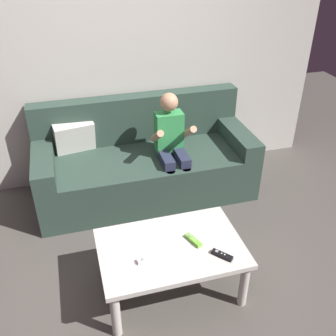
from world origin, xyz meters
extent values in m
plane|color=#4C4742|center=(0.00, 0.00, 0.00)|extent=(8.03, 8.03, 0.00)
cube|color=beige|center=(0.00, 1.75, 1.25)|extent=(4.01, 0.05, 2.50)
cube|color=#2D4238|center=(0.19, 1.30, 0.21)|extent=(1.94, 0.80, 0.42)
cube|color=#2D4238|center=(0.19, 1.62, 0.64)|extent=(1.94, 0.16, 0.44)
cube|color=#2D4238|center=(-0.69, 1.30, 0.49)|extent=(0.18, 0.80, 0.15)
cube|color=#2D4238|center=(1.07, 1.30, 0.49)|extent=(0.18, 0.80, 0.15)
cube|color=silver|center=(-0.40, 1.54, 0.56)|extent=(0.37, 0.22, 0.30)
cylinder|color=#282D47|center=(0.33, 0.96, 0.21)|extent=(0.08, 0.08, 0.42)
cylinder|color=#282D47|center=(0.47, 0.96, 0.21)|extent=(0.08, 0.08, 0.42)
cube|color=#282D47|center=(0.33, 1.11, 0.45)|extent=(0.09, 0.30, 0.09)
cube|color=#282D47|center=(0.47, 1.11, 0.45)|extent=(0.09, 0.30, 0.09)
cube|color=#33934C|center=(0.40, 1.26, 0.63)|extent=(0.24, 0.14, 0.36)
cylinder|color=tan|center=(0.26, 1.13, 0.68)|extent=(0.06, 0.26, 0.21)
cylinder|color=tan|center=(0.54, 1.13, 0.68)|extent=(0.06, 0.26, 0.21)
sphere|color=tan|center=(0.40, 1.26, 0.91)|extent=(0.16, 0.16, 0.16)
cube|color=beige|center=(0.09, 0.13, 0.37)|extent=(0.94, 0.62, 0.04)
cylinder|color=beige|center=(-0.33, -0.13, 0.18)|extent=(0.06, 0.06, 0.35)
cylinder|color=beige|center=(0.51, -0.13, 0.18)|extent=(0.06, 0.06, 0.35)
cylinder|color=beige|center=(-0.33, 0.39, 0.18)|extent=(0.06, 0.06, 0.35)
cylinder|color=beige|center=(0.51, 0.39, 0.18)|extent=(0.06, 0.06, 0.35)
cube|color=white|center=(-0.08, 0.04, 0.40)|extent=(0.14, 0.04, 0.02)
cylinder|color=#99999E|center=(-0.12, 0.04, 0.41)|extent=(0.02, 0.02, 0.00)
cylinder|color=silver|center=(-0.09, 0.04, 0.41)|extent=(0.01, 0.01, 0.00)
cylinder|color=silver|center=(-0.06, 0.04, 0.41)|extent=(0.01, 0.01, 0.00)
cube|color=#72C638|center=(0.24, 0.13, 0.40)|extent=(0.08, 0.14, 0.02)
cylinder|color=#99999E|center=(0.23, 0.17, 0.41)|extent=(0.02, 0.02, 0.00)
cylinder|color=silver|center=(0.24, 0.14, 0.41)|extent=(0.01, 0.01, 0.00)
cylinder|color=silver|center=(0.25, 0.12, 0.41)|extent=(0.01, 0.01, 0.00)
cube|color=black|center=(0.37, -0.05, 0.40)|extent=(0.12, 0.13, 0.02)
cylinder|color=#99999E|center=(0.35, -0.02, 0.41)|extent=(0.02, 0.02, 0.00)
cylinder|color=silver|center=(0.37, -0.04, 0.41)|extent=(0.01, 0.01, 0.00)
cylinder|color=silver|center=(0.39, -0.06, 0.41)|extent=(0.01, 0.01, 0.00)
camera|label=1|loc=(-0.44, -1.67, 2.16)|focal=41.56mm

